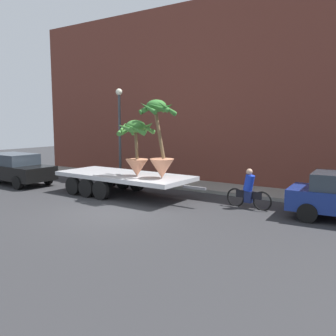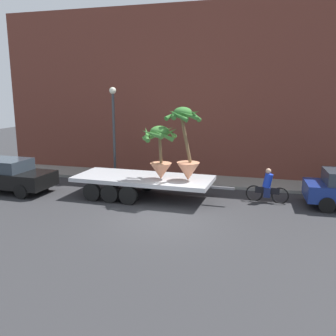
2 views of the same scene
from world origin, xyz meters
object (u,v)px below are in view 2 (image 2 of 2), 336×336
object	(u,v)px
potted_palm_rear	(186,147)
potted_palm_middle	(160,152)
cyclist	(267,187)
flatbed_trailer	(138,181)
street_lamp	(114,121)
trailing_car	(6,175)

from	to	relation	value
potted_palm_rear	potted_palm_middle	bearing A→B (deg)	-175.30
potted_palm_rear	cyclist	bearing A→B (deg)	14.89
potted_palm_rear	cyclist	world-z (taller)	potted_palm_rear
flatbed_trailer	street_lamp	size ratio (longest dim) A/B	1.50
potted_palm_middle	street_lamp	world-z (taller)	street_lamp
flatbed_trailer	potted_palm_middle	distance (m)	1.81
trailing_car	street_lamp	xyz separation A→B (m)	(4.10, 3.61, 2.40)
flatbed_trailer	street_lamp	xyz separation A→B (m)	(-2.40, 2.82, 2.45)
potted_palm_middle	cyclist	size ratio (longest dim) A/B	1.27
potted_palm_middle	street_lamp	size ratio (longest dim) A/B	0.48
street_lamp	potted_palm_rear	bearing A→B (deg)	-32.24
potted_palm_middle	trailing_car	xyz separation A→B (m)	(-7.61, -0.59, -1.37)
flatbed_trailer	cyclist	distance (m)	5.74
potted_palm_rear	flatbed_trailer	bearing A→B (deg)	177.15
trailing_car	flatbed_trailer	bearing A→B (deg)	6.99
trailing_car	street_lamp	size ratio (longest dim) A/B	0.95
potted_palm_middle	trailing_car	bearing A→B (deg)	-175.54
flatbed_trailer	trailing_car	distance (m)	6.55
potted_palm_rear	street_lamp	distance (m)	5.55
flatbed_trailer	potted_palm_rear	bearing A→B (deg)	-2.85
flatbed_trailer	cyclist	size ratio (longest dim) A/B	3.94
cyclist	potted_palm_rear	bearing A→B (deg)	-165.11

